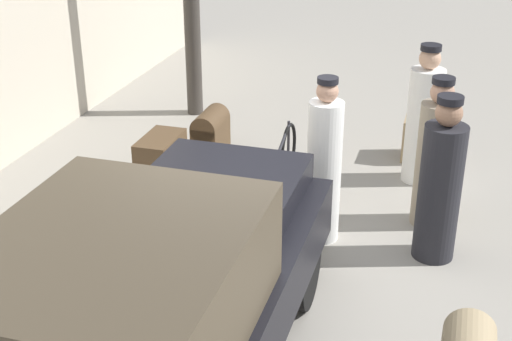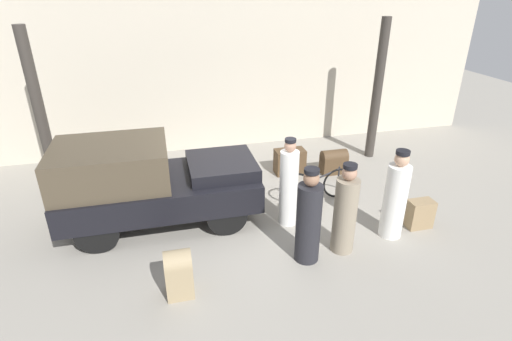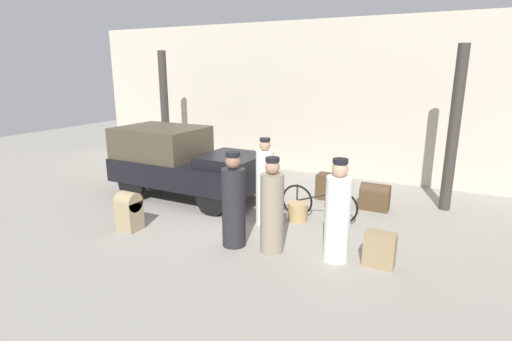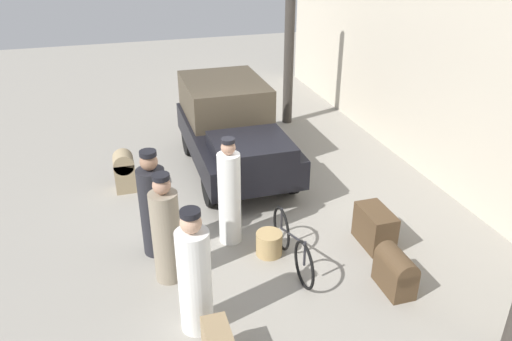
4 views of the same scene
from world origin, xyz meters
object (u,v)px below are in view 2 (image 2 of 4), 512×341
object	(u,v)px
porter_carrying_trunk	(345,213)
porter_with_bicycle	(395,198)
trunk_barrel_dark	(334,161)
suitcase_small_leather	(179,272)
wicker_basket	(305,199)
truck	(148,180)
porter_lifting_near_truck	(289,186)
trunk_umber_medium	(420,214)
bicycle	(317,185)
conductor_in_dark_uniform	(309,220)
trunk_wicker_pale	(290,161)

from	to	relation	value
porter_carrying_trunk	porter_with_bicycle	xyz separation A→B (m)	(1.10, 0.21, 0.02)
trunk_barrel_dark	suitcase_small_leather	world-z (taller)	suitcase_small_leather
porter_with_bicycle	wicker_basket	bearing A→B (deg)	132.02
porter_carrying_trunk	trunk_barrel_dark	world-z (taller)	porter_carrying_trunk
truck	porter_lifting_near_truck	distance (m)	2.74
suitcase_small_leather	trunk_umber_medium	bearing A→B (deg)	9.29
bicycle	porter_carrying_trunk	size ratio (longest dim) A/B	0.99
porter_lifting_near_truck	trunk_umber_medium	world-z (taller)	porter_lifting_near_truck
conductor_in_dark_uniform	trunk_umber_medium	world-z (taller)	conductor_in_dark_uniform
porter_with_bicycle	trunk_barrel_dark	size ratio (longest dim) A/B	2.72
wicker_basket	trunk_umber_medium	xyz separation A→B (m)	(1.93, -1.25, 0.10)
wicker_basket	porter_carrying_trunk	bearing A→B (deg)	-85.17
porter_with_bicycle	trunk_wicker_pale	bearing A→B (deg)	108.20
porter_with_bicycle	suitcase_small_leather	size ratio (longest dim) A/B	2.21
wicker_basket	porter_carrying_trunk	xyz separation A→B (m)	(0.13, -1.58, 0.59)
conductor_in_dark_uniform	porter_lifting_near_truck	distance (m)	1.19
truck	porter_with_bicycle	world-z (taller)	porter_with_bicycle
conductor_in_dark_uniform	porter_with_bicycle	bearing A→B (deg)	9.47
conductor_in_dark_uniform	porter_lifting_near_truck	world-z (taller)	porter_lifting_near_truck
porter_carrying_trunk	trunk_barrel_dark	distance (m)	3.28
wicker_basket	trunk_umber_medium	distance (m)	2.31
wicker_basket	porter_with_bicycle	size ratio (longest dim) A/B	0.24
truck	conductor_in_dark_uniform	world-z (taller)	conductor_in_dark_uniform
truck	trunk_barrel_dark	bearing A→B (deg)	15.38
porter_carrying_trunk	trunk_barrel_dark	size ratio (longest dim) A/B	2.65
bicycle	trunk_umber_medium	xyz separation A→B (m)	(1.56, -1.49, -0.08)
bicycle	trunk_barrel_dark	size ratio (longest dim) A/B	2.62
truck	wicker_basket	world-z (taller)	truck
bicycle	trunk_wicker_pale	world-z (taller)	bicycle
trunk_umber_medium	trunk_wicker_pale	bearing A→B (deg)	119.97
truck	porter_with_bicycle	xyz separation A→B (m)	(4.43, -1.58, -0.14)
truck	wicker_basket	distance (m)	3.29
porter_lifting_near_truck	porter_carrying_trunk	bearing A→B (deg)	-58.03
conductor_in_dark_uniform	bicycle	bearing A→B (deg)	63.50
conductor_in_dark_uniform	trunk_barrel_dark	xyz separation A→B (m)	(1.89, 3.12, -0.47)
porter_with_bicycle	suitcase_small_leather	world-z (taller)	porter_with_bicycle
truck	trunk_umber_medium	world-z (taller)	truck
conductor_in_dark_uniform	trunk_umber_medium	bearing A→B (deg)	9.50
truck	porter_lifting_near_truck	bearing A→B (deg)	-14.78
conductor_in_dark_uniform	suitcase_small_leather	size ratio (longest dim) A/B	2.20
trunk_wicker_pale	porter_lifting_near_truck	bearing A→B (deg)	-109.25
porter_with_bicycle	trunk_barrel_dark	xyz separation A→B (m)	(0.07, 2.82, -0.48)
bicycle	suitcase_small_leather	xyz separation A→B (m)	(-3.17, -2.27, 0.05)
wicker_basket	suitcase_small_leather	world-z (taller)	suitcase_small_leather
trunk_barrel_dark	trunk_umber_medium	xyz separation A→B (m)	(0.63, -2.70, -0.03)
trunk_umber_medium	trunk_wicker_pale	distance (m)	3.42
porter_with_bicycle	suitcase_small_leather	bearing A→B (deg)	-170.76
conductor_in_dark_uniform	trunk_barrel_dark	distance (m)	3.68
trunk_wicker_pale	suitcase_small_leather	distance (m)	4.81
bicycle	porter_with_bicycle	world-z (taller)	porter_with_bicycle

